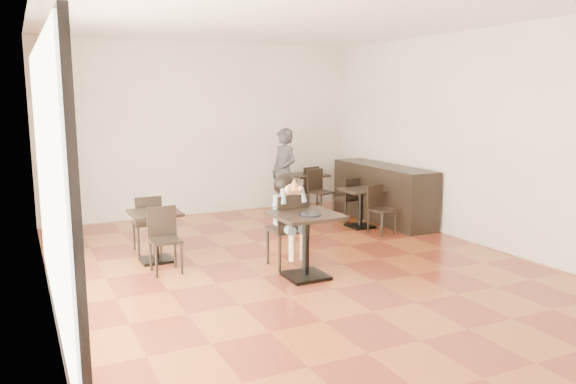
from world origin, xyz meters
TOP-DOWN VIEW (x-y plane):
  - floor at (0.00, 0.00)m, footprint 6.00×8.00m
  - ceiling at (0.00, 0.00)m, footprint 6.00×8.00m
  - wall_back at (0.00, 4.00)m, footprint 6.00×0.01m
  - wall_left at (-3.00, 0.00)m, footprint 0.01×8.00m
  - wall_right at (3.00, 0.00)m, footprint 0.01×8.00m
  - storefront_window at (-2.97, -0.50)m, footprint 0.04×4.50m
  - child_table at (-0.11, -0.27)m, footprint 0.77×0.77m
  - child_chair at (-0.11, 0.28)m, footprint 0.44×0.44m
  - child at (-0.11, 0.28)m, footprint 0.44×0.61m
  - plate at (-0.11, -0.37)m, footprint 0.27×0.27m
  - pizza_slice at (-0.11, 0.09)m, footprint 0.28×0.22m
  - adult_patron at (1.22, 3.12)m, footprint 0.53×0.68m
  - cafe_table_mid at (1.99, 1.71)m, footprint 0.73×0.73m
  - cafe_table_left at (-1.61, 1.24)m, footprint 0.66×0.66m
  - cafe_table_back at (1.87, 3.42)m, footprint 0.82×0.82m
  - chair_mid_a at (2.04, 2.26)m, footprint 0.42×0.42m
  - chair_mid_b at (2.04, 1.16)m, footprint 0.42×0.42m
  - chair_left_a at (-1.61, 1.79)m, footprint 0.38×0.38m
  - chair_left_b at (-1.61, 0.69)m, footprint 0.38×0.38m
  - chair_back_a at (1.87, 3.50)m, footprint 0.47×0.47m
  - chair_back_b at (1.87, 2.87)m, footprint 0.47×0.47m
  - service_counter at (2.65, 2.00)m, footprint 0.60×2.40m

SIDE VIEW (x-z plane):
  - floor at x=0.00m, z-range -0.01..0.01m
  - cafe_table_mid at x=1.99m, z-range 0.00..0.66m
  - cafe_table_left at x=-1.61m, z-range 0.00..0.69m
  - cafe_table_back at x=1.87m, z-range 0.00..0.71m
  - chair_mid_a at x=2.04m, z-range 0.00..0.79m
  - chair_mid_b at x=2.04m, z-range 0.00..0.79m
  - child_table at x=-0.11m, z-range 0.00..0.81m
  - chair_left_a at x=-1.61m, z-range 0.00..0.83m
  - chair_left_b at x=-1.61m, z-range 0.00..0.83m
  - chair_back_a at x=1.87m, z-range 0.00..0.86m
  - chair_back_b at x=1.87m, z-range 0.00..0.86m
  - child_chair at x=-0.11m, z-range 0.00..0.97m
  - service_counter at x=2.65m, z-range 0.00..1.00m
  - child at x=-0.11m, z-range 0.00..1.23m
  - adult_patron at x=1.22m, z-range 0.00..1.64m
  - plate at x=-0.11m, z-range 0.81..0.83m
  - pizza_slice at x=-0.11m, z-range 1.03..1.10m
  - storefront_window at x=-2.97m, z-range 0.10..2.70m
  - wall_back at x=0.00m, z-range 0.00..3.20m
  - wall_left at x=-3.00m, z-range 0.00..3.20m
  - wall_right at x=3.00m, z-range 0.00..3.20m
  - ceiling at x=0.00m, z-range 3.20..3.21m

